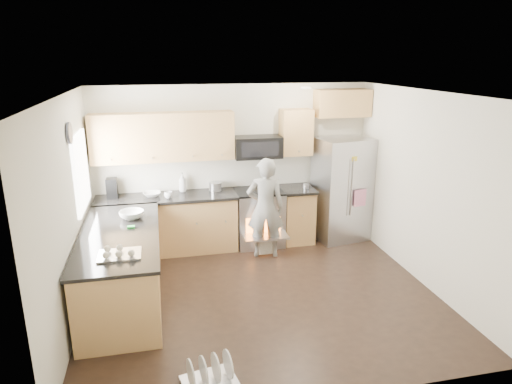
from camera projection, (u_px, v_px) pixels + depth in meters
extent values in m
plane|color=black|center=(261.00, 295.00, 6.01)|extent=(4.50, 4.50, 0.00)
cube|color=silver|center=(234.00, 165.00, 7.51)|extent=(4.50, 0.04, 2.60)
cube|color=silver|center=(317.00, 273.00, 3.77)|extent=(4.50, 0.04, 2.60)
cube|color=silver|center=(69.00, 214.00, 5.17)|extent=(0.04, 4.00, 2.60)
cube|color=silver|center=(425.00, 190.00, 6.10)|extent=(0.04, 4.00, 2.60)
cube|color=white|center=(262.00, 94.00, 5.27)|extent=(4.50, 4.00, 0.04)
cube|color=white|center=(81.00, 171.00, 6.04)|extent=(0.04, 1.00, 1.00)
cylinder|color=beige|center=(306.00, 88.00, 6.49)|extent=(0.14, 0.14, 0.02)
cylinder|color=#474754|center=(70.00, 133.00, 5.36)|extent=(0.03, 0.26, 0.26)
cube|color=tan|center=(168.00, 225.00, 7.24)|extent=(2.15, 0.60, 0.87)
cube|color=black|center=(167.00, 197.00, 7.10)|extent=(2.19, 0.64, 0.04)
cube|color=tan|center=(296.00, 216.00, 7.68)|extent=(0.50, 0.60, 0.87)
cube|color=black|center=(297.00, 189.00, 7.54)|extent=(0.54, 0.64, 0.04)
cube|color=tan|center=(163.00, 137.00, 6.97)|extent=(2.16, 0.33, 0.74)
cube|color=tan|center=(296.00, 132.00, 7.41)|extent=(0.50, 0.33, 0.74)
cube|color=tan|center=(342.00, 103.00, 7.44)|extent=(0.90, 0.33, 0.44)
imported|color=silver|center=(152.00, 194.00, 7.09)|extent=(0.27, 0.27, 0.07)
imported|color=white|center=(182.00, 182.00, 7.30)|extent=(0.12, 0.12, 0.31)
imported|color=white|center=(168.00, 195.00, 6.98)|extent=(0.13, 0.13, 0.10)
cylinder|color=#B7B7BC|center=(215.00, 186.00, 7.38)|extent=(0.20, 0.20, 0.13)
cube|color=black|center=(112.00, 188.00, 6.98)|extent=(0.16, 0.20, 0.30)
cylinder|color=#B7B7BC|center=(306.00, 186.00, 7.49)|extent=(0.10, 0.10, 0.08)
cube|color=tan|center=(122.00, 269.00, 5.76)|extent=(0.90, 2.30, 0.87)
cube|color=black|center=(119.00, 235.00, 5.62)|extent=(0.96, 2.36, 0.04)
imported|color=silver|center=(132.00, 215.00, 6.11)|extent=(0.33, 0.33, 0.10)
cube|color=green|center=(131.00, 227.00, 5.78)|extent=(0.09, 0.06, 0.03)
cube|color=#B7B7BC|center=(119.00, 252.00, 4.97)|extent=(0.46, 0.35, 0.10)
cube|color=#B7B7BC|center=(259.00, 218.00, 7.53)|extent=(0.76, 0.62, 0.90)
cube|color=black|center=(259.00, 191.00, 7.39)|extent=(0.76, 0.60, 0.03)
cube|color=orange|center=(263.00, 228.00, 7.25)|extent=(0.56, 0.02, 0.34)
cube|color=#B7B7BC|center=(266.00, 236.00, 7.12)|extent=(0.70, 0.34, 0.03)
cube|color=silver|center=(266.00, 246.00, 7.11)|extent=(0.24, 0.03, 0.28)
cube|color=black|center=(257.00, 147.00, 7.30)|extent=(0.76, 0.40, 0.34)
cube|color=#B7B7BC|center=(342.00, 189.00, 7.67)|extent=(0.95, 0.80, 1.73)
cylinder|color=#B7B7BC|center=(349.00, 188.00, 7.31)|extent=(0.02, 0.02, 0.94)
cylinder|color=#B7B7BC|center=(352.00, 188.00, 7.33)|extent=(0.02, 0.02, 0.94)
cube|color=pink|center=(360.00, 198.00, 7.42)|extent=(0.22, 0.05, 0.28)
cube|color=#879DD9|center=(341.00, 171.00, 7.21)|extent=(0.17, 0.04, 0.21)
imported|color=gray|center=(265.00, 208.00, 6.98)|extent=(0.63, 0.48, 1.57)
cube|color=#B7B7BC|center=(210.00, 383.00, 4.36)|extent=(0.58, 0.50, 0.03)
cylinder|color=white|center=(191.00, 374.00, 4.25)|extent=(0.07, 0.28, 0.29)
cylinder|color=white|center=(203.00, 371.00, 4.29)|extent=(0.07, 0.28, 0.29)
cylinder|color=white|center=(216.00, 367.00, 4.34)|extent=(0.07, 0.28, 0.29)
cylinder|color=white|center=(228.00, 364.00, 4.39)|extent=(0.07, 0.28, 0.29)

